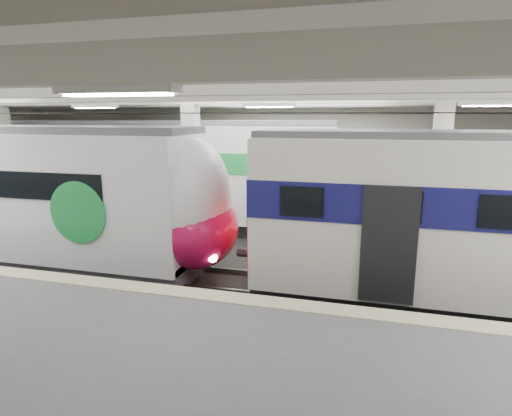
% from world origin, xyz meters
% --- Properties ---
extents(station_hall, '(36.00, 24.00, 5.75)m').
position_xyz_m(station_hall, '(0.00, -1.74, 3.24)').
color(station_hall, black).
rests_on(station_hall, ground).
extents(modern_emu, '(13.38, 2.76, 4.34)m').
position_xyz_m(modern_emu, '(-6.58, -0.00, 2.13)').
color(modern_emu, white).
rests_on(modern_emu, ground).
extents(far_train, '(14.05, 3.56, 4.45)m').
position_xyz_m(far_train, '(-5.19, 5.50, 2.30)').
color(far_train, white).
rests_on(far_train, ground).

